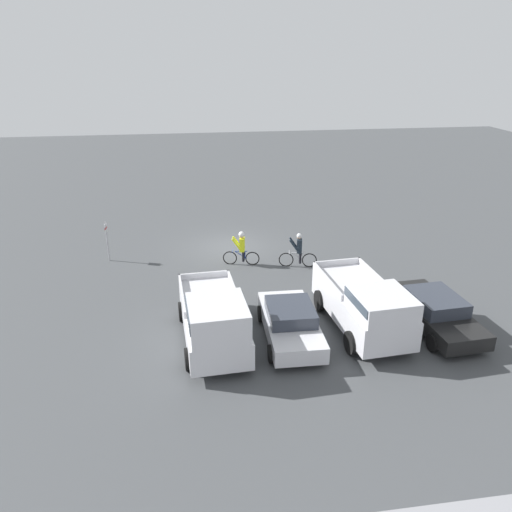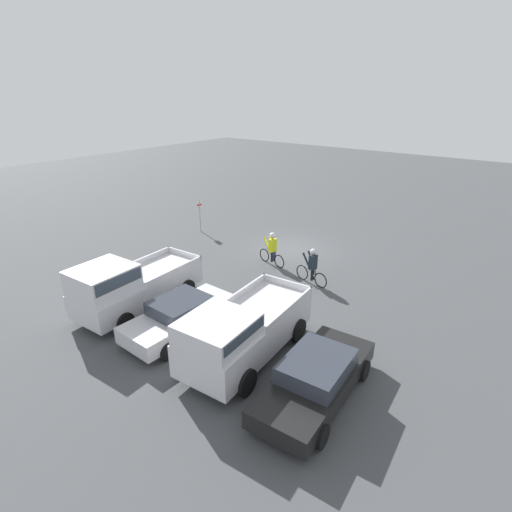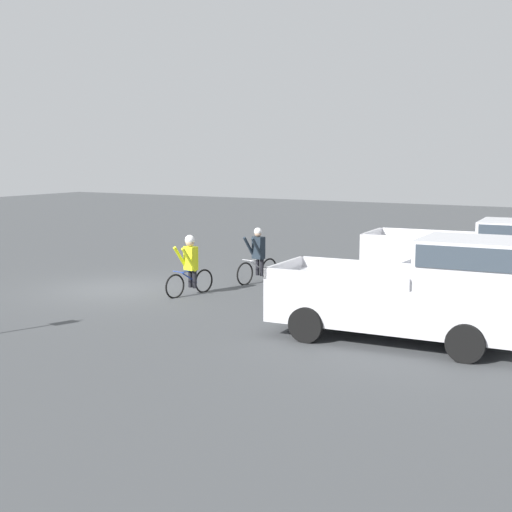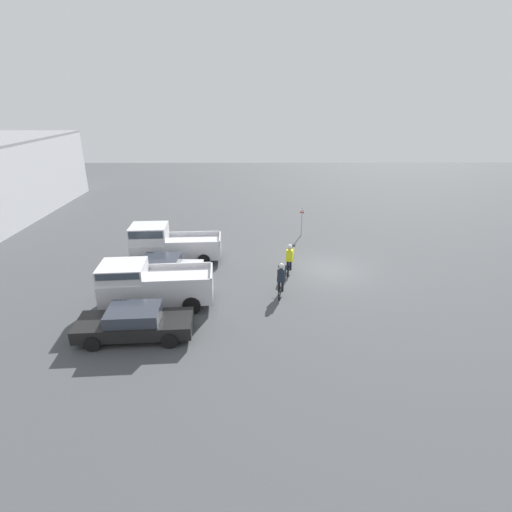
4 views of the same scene
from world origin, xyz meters
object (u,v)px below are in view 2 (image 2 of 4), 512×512
sedan_0 (316,377)px  pickup_truck_1 (128,285)px  pickup_truck_0 (242,330)px  cyclist_1 (312,266)px  sedan_1 (181,316)px  cyclist_0 (272,248)px  fire_lane_sign (200,212)px

sedan_0 → pickup_truck_1: 8.39m
pickup_truck_0 → cyclist_1: pickup_truck_0 is taller
sedan_1 → cyclist_0: (0.93, -7.07, 0.22)m
cyclist_1 → pickup_truck_0: bearing=99.4°
cyclist_0 → fire_lane_sign: fire_lane_sign is taller
sedan_1 → cyclist_1: bearing=-105.5°
pickup_truck_0 → fire_lane_sign: (10.30, -8.44, 0.10)m
sedan_0 → sedan_1: size_ratio=1.11×
sedan_1 → cyclist_0: size_ratio=2.47×
sedan_0 → fire_lane_sign: size_ratio=2.37×
cyclist_0 → fire_lane_sign: 6.70m
sedan_0 → cyclist_0: size_ratio=2.73×
sedan_0 → sedan_1: sedan_1 is taller
pickup_truck_0 → cyclist_1: 6.44m
pickup_truck_0 → cyclist_1: size_ratio=2.93×
cyclist_1 → cyclist_0: bearing=-13.7°
pickup_truck_0 → sedan_1: (2.83, 0.06, -0.46)m
cyclist_1 → sedan_0: bearing=121.0°
sedan_0 → pickup_truck_0: (2.77, -0.03, 0.46)m
pickup_truck_0 → cyclist_0: bearing=-61.8°
fire_lane_sign → pickup_truck_0: bearing=140.6°
pickup_truck_0 → cyclist_0: pickup_truck_0 is taller
sedan_1 → cyclist_0: 7.13m
sedan_0 → cyclist_0: (6.53, -7.03, 0.22)m
pickup_truck_0 → fire_lane_sign: pickup_truck_0 is taller
pickup_truck_0 → pickup_truck_1: (5.60, 0.25, 0.02)m
sedan_1 → cyclist_0: bearing=-82.5°
cyclist_1 → fire_lane_sign: 9.49m
cyclist_0 → cyclist_1: cyclist_0 is taller
pickup_truck_0 → pickup_truck_1: pickup_truck_1 is taller
pickup_truck_1 → cyclist_0: bearing=-104.2°
cyclist_0 → cyclist_1: bearing=166.3°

